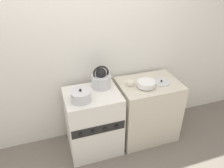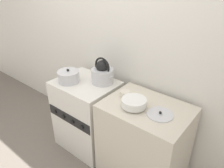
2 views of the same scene
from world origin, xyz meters
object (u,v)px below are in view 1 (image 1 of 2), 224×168
at_px(stove, 94,122).
at_px(loose_pot_lid, 161,82).
at_px(kettle, 101,79).
at_px(cooking_pot, 81,96).
at_px(small_ceramic_bowl, 130,83).
at_px(enamel_bowl, 146,84).

distance_m(stove, loose_pot_lid, 0.98).
relative_size(kettle, cooking_pot, 1.23).
distance_m(cooking_pot, small_ceramic_bowl, 0.64).
bearing_deg(small_ceramic_bowl, stove, -175.01).
relative_size(stove, enamel_bowl, 3.84).
bearing_deg(kettle, stove, -141.58).
distance_m(enamel_bowl, loose_pot_lid, 0.24).
bearing_deg(cooking_pot, stove, 32.98).
distance_m(stove, cooking_pot, 0.51).
distance_m(kettle, small_ceramic_bowl, 0.36).
relative_size(kettle, enamel_bowl, 1.28).
bearing_deg(enamel_bowl, small_ceramic_bowl, 149.52).
relative_size(enamel_bowl, loose_pot_lid, 0.99).
height_order(stove, loose_pot_lid, loose_pot_lid).
xyz_separation_m(stove, enamel_bowl, (0.65, -0.05, 0.46)).
distance_m(kettle, enamel_bowl, 0.54).
bearing_deg(small_ceramic_bowl, cooking_pot, -167.85).
xyz_separation_m(kettle, loose_pot_lid, (0.74, -0.13, -0.10)).
relative_size(kettle, loose_pot_lid, 1.27).
xyz_separation_m(stove, kettle, (0.15, 0.12, 0.52)).
bearing_deg(stove, small_ceramic_bowl, 4.99).
bearing_deg(cooking_pot, kettle, 35.82).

